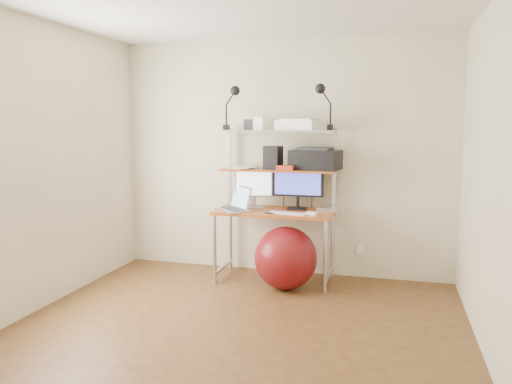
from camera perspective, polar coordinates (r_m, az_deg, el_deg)
room at (r=3.65m, az=-2.96°, el=2.11°), size 3.60×3.60×3.60m
computer_desk at (r=5.12m, az=2.32°, el=0.40°), size 1.20×0.60×1.57m
wall_outlet at (r=5.40m, az=11.85°, el=-6.45°), size 0.08×0.01×0.12m
monitor_silver at (r=5.19m, az=-0.18°, el=0.77°), size 0.39×0.20×0.45m
monitor_black at (r=5.14m, az=4.80°, el=0.98°), size 0.53×0.15×0.53m
laptop at (r=5.08m, az=-2.21°, el=-1.52°), size 0.45×0.45×0.31m
keyboard at (r=4.89m, az=3.63°, el=-2.44°), size 0.39×0.17×0.01m
mouse at (r=4.85m, az=6.42°, el=-2.46°), size 0.11×0.09×0.03m
mac_mini at (r=5.11m, az=8.36°, el=-1.92°), size 0.24×0.24×0.04m
phone at (r=4.94m, az=1.77°, el=-2.33°), size 0.11×0.15×0.01m
printer at (r=5.12m, az=6.81°, el=3.76°), size 0.53×0.41×0.23m
nas_cube at (r=5.14m, az=1.96°, el=3.95°), size 0.19×0.19×0.24m
red_box at (r=5.05m, az=3.40°, el=2.79°), size 0.18×0.12×0.05m
scanner at (r=5.13m, az=5.00°, el=7.67°), size 0.50×0.41×0.11m
box_white at (r=5.18m, az=0.48°, el=7.84°), size 0.14×0.13×0.13m
box_grey at (r=5.25m, az=-0.58°, el=7.72°), size 0.14×0.14×0.11m
clip_lamp_left at (r=5.22m, az=-2.61°, el=10.70°), size 0.18×0.10×0.45m
clip_lamp_right at (r=5.00m, az=7.60°, el=10.80°), size 0.18×0.10×0.45m
exercise_ball at (r=4.94m, az=3.42°, el=-7.54°), size 0.62×0.62×0.62m
paper_stack at (r=5.25m, az=-1.56°, el=2.84°), size 0.34×0.40×0.02m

